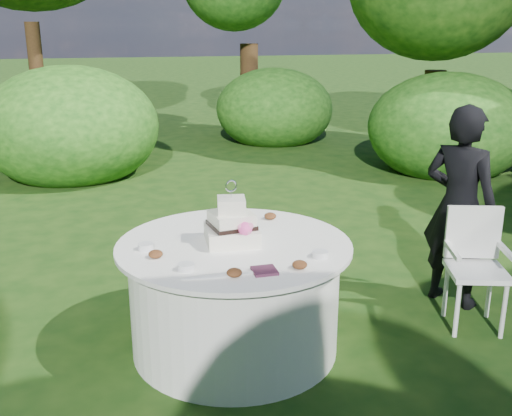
# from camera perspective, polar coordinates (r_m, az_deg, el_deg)

# --- Properties ---
(ground) EXTENTS (80.00, 80.00, 0.00)m
(ground) POSITION_cam_1_polar(r_m,az_deg,el_deg) (4.29, -1.99, -13.03)
(ground) COLOR #14350E
(ground) RESTS_ON ground
(napkins) EXTENTS (0.14, 0.14, 0.02)m
(napkins) POSITION_cam_1_polar(r_m,az_deg,el_deg) (3.50, 0.81, -5.99)
(napkins) COLOR #421C30
(napkins) RESTS_ON table
(feather_plume) EXTENTS (0.48, 0.07, 0.01)m
(feather_plume) POSITION_cam_1_polar(r_m,az_deg,el_deg) (3.45, -3.32, -6.42)
(feather_plume) COLOR white
(feather_plume) RESTS_ON table
(guest) EXTENTS (0.64, 0.70, 1.59)m
(guest) POSITION_cam_1_polar(r_m,az_deg,el_deg) (4.91, 18.79, 0.11)
(guest) COLOR black
(guest) RESTS_ON ground
(table) EXTENTS (1.56, 1.56, 0.77)m
(table) POSITION_cam_1_polar(r_m,az_deg,el_deg) (4.11, -2.05, -8.33)
(table) COLOR white
(table) RESTS_ON ground
(cake) EXTENTS (0.36, 0.37, 0.43)m
(cake) POSITION_cam_1_polar(r_m,az_deg,el_deg) (3.94, -2.31, -1.73)
(cake) COLOR silver
(cake) RESTS_ON table
(chair) EXTENTS (0.51, 0.50, 0.88)m
(chair) POSITION_cam_1_polar(r_m,az_deg,el_deg) (4.68, 20.14, -4.50)
(chair) COLOR white
(chair) RESTS_ON ground
(votives) EXTENTS (1.13, 0.51, 0.04)m
(votives) POSITION_cam_1_polar(r_m,az_deg,el_deg) (3.70, -3.73, -4.55)
(votives) COLOR silver
(votives) RESTS_ON table
(petal_cups) EXTENTS (0.99, 1.06, 0.05)m
(petal_cups) POSITION_cam_1_polar(r_m,az_deg,el_deg) (3.78, -1.45, -3.97)
(petal_cups) COLOR #562D16
(petal_cups) RESTS_ON table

